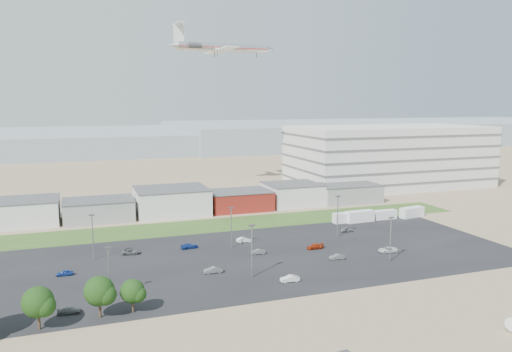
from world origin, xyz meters
name	(u,v)px	position (x,y,z in m)	size (l,w,h in m)	color
ground	(271,290)	(0.00, 0.00, 0.00)	(700.00, 700.00, 0.00)	#987C60
parking_lot	(259,256)	(5.00, 20.00, 0.01)	(120.00, 50.00, 0.01)	black
grass_strip	(205,226)	(0.00, 52.00, 0.01)	(160.00, 16.00, 0.02)	#36501E
hills_backdrop	(175,141)	(40.00, 315.00, 4.50)	(700.00, 200.00, 9.00)	gray
building_row	(136,204)	(-17.00, 71.00, 4.00)	(170.00, 20.00, 8.00)	silver
parking_garage	(388,156)	(90.00, 95.00, 12.50)	(80.00, 40.00, 25.00)	silver
box_trailer_a	(345,218)	(39.96, 42.36, 1.43)	(7.64, 2.39, 2.87)	silver
box_trailer_b	(360,216)	(44.30, 41.63, 1.63)	(8.70, 2.72, 3.26)	silver
box_trailer_c	(385,215)	(53.30, 42.18, 1.36)	(7.26, 2.27, 2.72)	silver
box_trailer_d	(412,212)	(62.52, 41.56, 1.54)	(8.20, 2.56, 3.07)	silver
tree_mid	(38,305)	(-39.74, -3.30, 3.89)	(5.19, 5.19, 7.78)	black
tree_right	(99,294)	(-30.66, -1.91, 3.95)	(5.27, 5.27, 7.90)	black
tree_near	(132,294)	(-25.40, -1.68, 3.26)	(4.35, 4.35, 6.52)	black
lightpole_front_l	(109,272)	(-28.64, 6.27, 4.70)	(1.11, 0.46, 9.40)	slate
lightpole_front_m	(252,251)	(-1.10, 7.66, 5.40)	(1.27, 0.53, 10.80)	slate
lightpole_front_r	(390,240)	(30.80, 6.85, 5.03)	(1.18, 0.49, 10.07)	slate
lightpole_back_l	(93,237)	(-30.73, 30.33, 5.15)	(1.21, 0.50, 10.30)	slate
lightpole_back_m	(231,228)	(1.04, 28.92, 4.99)	(1.17, 0.49, 9.97)	slate
lightpole_back_r	(338,217)	(29.86, 28.86, 5.48)	(1.29, 0.54, 10.96)	slate
airliner	(223,47)	(21.90, 107.87, 55.98)	(43.65, 29.76, 12.90)	silver
parked_car_0	(388,250)	(34.48, 12.87, 0.64)	(2.14, 4.64, 1.29)	silver
parked_car_1	(337,257)	(20.63, 12.20, 0.60)	(1.26, 3.62, 1.19)	#595B5E
parked_car_4	(213,270)	(-7.80, 12.73, 0.65)	(1.37, 3.92, 1.29)	#595B5E
parked_car_5	(65,273)	(-36.61, 21.36, 0.56)	(1.33, 3.30, 1.13)	navy
parked_car_6	(189,246)	(-8.76, 31.62, 0.62)	(1.73, 4.25, 1.23)	navy
parked_car_7	(258,252)	(5.34, 21.85, 0.57)	(1.21, 3.48, 1.15)	#595B5E
parked_car_8	(347,230)	(34.84, 32.67, 0.60)	(1.42, 3.54, 1.21)	#A5A5AA
parked_car_9	(131,252)	(-22.49, 31.59, 0.59)	(1.96, 4.25, 1.18)	#595B5E
parked_car_10	(69,310)	(-35.45, 1.38, 0.56)	(1.58, 3.89, 1.13)	#595B5E
parked_car_11	(244,240)	(5.39, 32.22, 0.65)	(1.38, 3.95, 1.30)	silver
parked_car_12	(315,246)	(19.69, 21.25, 0.61)	(1.72, 4.22, 1.23)	#9A290E
parked_car_13	(290,279)	(5.09, 2.79, 0.64)	(1.34, 3.86, 1.27)	silver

